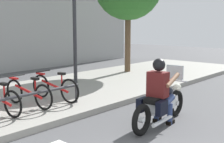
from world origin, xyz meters
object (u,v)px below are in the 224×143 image
bicycle_4 (28,93)px  bicycle_5 (55,87)px  rider (160,88)px  motorcycle (161,104)px  street_lamp (74,6)px

bicycle_4 → bicycle_5: (0.79, -0.00, 0.01)m
rider → bicycle_4: 3.16m
motorcycle → rider: (-0.08, -0.00, 0.36)m
motorcycle → bicycle_4: size_ratio=1.30×
street_lamp → bicycle_5: bearing=-145.5°
motorcycle → bicycle_5: bearing=101.5°
motorcycle → bicycle_5: 2.92m
motorcycle → street_lamp: (1.27, 4.13, 2.24)m
bicycle_4 → street_lamp: size_ratio=0.37×
bicycle_4 → street_lamp: bearing=25.8°
motorcycle → street_lamp: size_ratio=0.49×
rider → street_lamp: bearing=72.0°
bicycle_5 → street_lamp: size_ratio=0.38×
motorcycle → bicycle_4: motorcycle is taller
rider → motorcycle: bearing=2.3°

